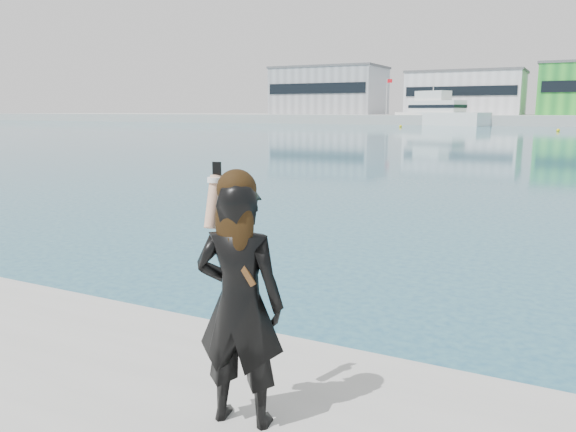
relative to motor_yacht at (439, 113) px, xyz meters
name	(u,v)px	position (x,y,z in m)	size (l,w,h in m)	color
far_quay	(574,120)	(24.14, 18.31, -1.50)	(320.00, 40.00, 2.00)	#9E9E99
warehouse_grey_left	(329,91)	(-30.86, 16.29, 5.26)	(26.52, 16.36, 11.50)	gray
warehouse_white	(466,93)	(2.14, 16.29, 4.26)	(24.48, 15.35, 9.50)	silver
flagpole_left	(387,94)	(-13.77, 9.31, 4.03)	(1.28, 0.16, 8.00)	silver
motor_yacht	(439,113)	(0.00, 0.00, 0.00)	(19.68, 12.08, 8.91)	silver
buoy_near	(558,132)	(22.63, -27.12, -2.50)	(0.50, 0.50, 0.50)	yellow
buoy_far	(401,127)	(-2.94, -16.71, -2.50)	(0.50, 0.50, 0.50)	yellow
woman	(239,297)	(23.38, -112.16, -0.81)	(0.67, 0.50, 1.76)	black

